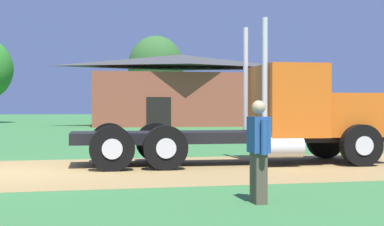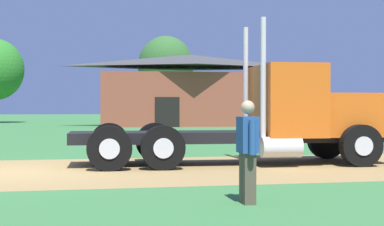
% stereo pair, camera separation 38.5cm
% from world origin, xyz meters
% --- Properties ---
extents(ground_plane, '(200.00, 200.00, 0.00)m').
position_xyz_m(ground_plane, '(0.00, 0.00, 0.00)').
color(ground_plane, '#38733A').
extents(dirt_track, '(120.00, 5.98, 0.01)m').
position_xyz_m(dirt_track, '(0.00, 0.00, 0.00)').
color(dirt_track, '#9B7C48').
rests_on(dirt_track, ground_plane).
extents(truck_foreground_white, '(8.40, 2.91, 3.71)m').
position_xyz_m(truck_foreground_white, '(6.67, 0.81, 1.21)').
color(truck_foreground_white, black).
rests_on(truck_foreground_white, ground_plane).
extents(visitor_by_barrel, '(0.26, 0.61, 1.60)m').
position_xyz_m(visitor_by_barrel, '(4.07, -4.95, 0.86)').
color(visitor_by_barrel, '#264C8C').
rests_on(visitor_by_barrel, ground_plane).
extents(shed_building, '(14.68, 6.25, 5.58)m').
position_xyz_m(shed_building, '(9.74, 29.75, 2.68)').
color(shed_building, brown).
rests_on(shed_building, ground_plane).
extents(tree_right, '(5.54, 5.54, 8.58)m').
position_xyz_m(tree_right, '(9.65, 42.27, 5.52)').
color(tree_right, '#513823').
rests_on(tree_right, ground_plane).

